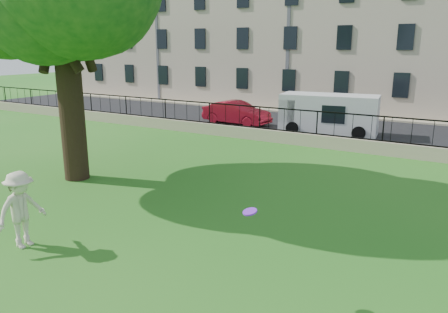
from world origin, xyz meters
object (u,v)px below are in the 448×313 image
Objects in this scene: white_van at (329,114)px; man at (21,210)px; frisbee at (250,212)px; red_sedan at (236,113)px.

man is at bearing -104.12° from white_van.
white_van is (-3.66, 16.41, -0.68)m from frisbee.
frisbee is 0.05× the size of white_van.
red_sedan is 0.84× the size of white_van.
red_sedan is (-9.37, 16.41, -1.05)m from frisbee.
frisbee is at bearing -80.00° from man.
man is at bearing -171.98° from frisbee.
frisbee is 0.06× the size of red_sedan.
man is 0.44× the size of red_sedan.
red_sedan is (-3.72, 17.20, -0.23)m from man.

